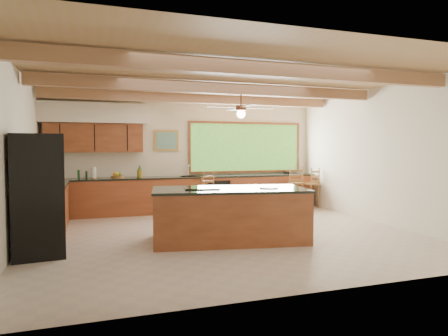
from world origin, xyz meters
name	(u,v)px	position (x,y,z in m)	size (l,w,h in m)	color
ground	(226,234)	(0.00, 0.00, 0.00)	(7.20, 7.20, 0.00)	#B8A699
room_shell	(208,121)	(-0.17, 0.65, 2.21)	(7.27, 6.54, 3.02)	beige
counter_run	(161,197)	(-0.82, 2.52, 0.46)	(7.12, 3.10, 1.25)	brown
island	(230,214)	(-0.11, -0.52, 0.47)	(2.89, 1.73, 0.97)	brown
refrigerator	(38,196)	(-3.22, -0.57, 0.94)	(0.80, 0.78, 1.88)	black
bar_stool_a	(207,194)	(0.10, 1.64, 0.58)	(0.38, 0.38, 0.98)	brown
bar_stool_b	(206,189)	(0.28, 2.39, 0.62)	(0.45, 0.45, 1.04)	brown
bar_stool_c	(297,184)	(2.84, 2.39, 0.69)	(0.54, 0.54, 1.16)	brown
bar_stool_d	(311,184)	(3.30, 2.39, 0.66)	(0.51, 0.51, 1.11)	brown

